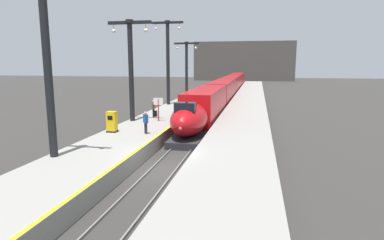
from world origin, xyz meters
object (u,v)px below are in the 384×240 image
object	(u,v)px
station_column_near	(46,46)
station_column_far	(168,56)
passenger_mid_platform	(189,99)
departure_info_board	(158,105)
highspeed_train_main	(228,87)
passenger_far_waiting	(146,121)
ticket_machine_yellow	(112,123)
rolling_suitcase	(155,114)
station_column_distant	(187,63)
passenger_near_edge	(153,107)
station_column_mid	(131,61)

from	to	relation	value
station_column_near	station_column_far	xyz separation A→B (m)	(0.00, 24.27, 0.03)
passenger_mid_platform	departure_info_board	xyz separation A→B (m)	(-0.65, -10.22, 0.52)
highspeed_train_main	station_column_near	world-z (taller)	station_column_near
station_column_far	departure_info_board	bearing A→B (deg)	-78.71
passenger_far_waiting	ticket_machine_yellow	world-z (taller)	passenger_far_waiting
station_column_near	passenger_far_waiting	world-z (taller)	station_column_near
rolling_suitcase	departure_info_board	xyz separation A→B (m)	(1.06, -2.24, 1.20)
station_column_near	highspeed_train_main	bearing A→B (deg)	82.17
station_column_distant	rolling_suitcase	size ratio (longest dim) A/B	8.73
station_column_near	station_column_distant	size ratio (longest dim) A/B	1.21
station_column_distant	departure_info_board	world-z (taller)	station_column_distant
station_column_near	passenger_near_edge	xyz separation A→B (m)	(1.27, 14.24, -5.17)
station_column_distant	passenger_mid_platform	bearing A→B (deg)	-76.58
station_column_mid	station_column_near	bearing A→B (deg)	-90.00
station_column_far	station_column_distant	bearing A→B (deg)	90.00
station_column_near	passenger_far_waiting	size ratio (longest dim) A/B	6.15
departure_info_board	station_column_far	bearing A→B (deg)	101.29
highspeed_train_main	station_column_distant	size ratio (longest dim) A/B	8.75
highspeed_train_main	rolling_suitcase	distance (m)	28.74
station_column_mid	passenger_far_waiting	size ratio (longest dim) A/B	5.32
highspeed_train_main	passenger_mid_platform	world-z (taller)	highspeed_train_main
highspeed_train_main	station_column_far	size ratio (longest dim) A/B	7.18
station_column_near	station_column_far	world-z (taller)	station_column_far
highspeed_train_main	station_column_mid	bearing A→B (deg)	-100.78
passenger_near_edge	passenger_far_waiting	size ratio (longest dim) A/B	1.00
station_column_near	rolling_suitcase	xyz separation A→B (m)	(1.34, 14.52, -5.86)
highspeed_train_main	passenger_near_edge	distance (m)	29.01
highspeed_train_main	station_column_mid	xyz separation A→B (m)	(-5.90, -30.98, 4.50)
station_column_far	ticket_machine_yellow	size ratio (longest dim) A/B	6.53
highspeed_train_main	departure_info_board	bearing A→B (deg)	-96.53
passenger_near_edge	passenger_far_waiting	xyz separation A→B (m)	(1.83, -7.46, 0.00)
passenger_mid_platform	rolling_suitcase	bearing A→B (deg)	-102.04
highspeed_train_main	station_column_mid	distance (m)	31.86
highspeed_train_main	passenger_far_waiting	world-z (taller)	highspeed_train_main
station_column_mid	passenger_near_edge	world-z (taller)	station_column_mid
station_column_far	departure_info_board	world-z (taller)	station_column_far
station_column_far	rolling_suitcase	distance (m)	11.47
passenger_far_waiting	departure_info_board	world-z (taller)	departure_info_board
station_column_mid	passenger_far_waiting	world-z (taller)	station_column_mid
station_column_mid	passenger_near_edge	bearing A→B (deg)	61.52
station_column_near	station_column_distant	distance (m)	35.26
station_column_near	ticket_machine_yellow	world-z (taller)	station_column_near
station_column_distant	rolling_suitcase	distance (m)	21.34
ticket_machine_yellow	departure_info_board	size ratio (longest dim) A/B	0.75
highspeed_train_main	station_column_far	bearing A→B (deg)	-107.59
highspeed_train_main	station_column_distant	distance (m)	10.55
station_column_far	passenger_mid_platform	distance (m)	6.28
station_column_mid	highspeed_train_main	bearing A→B (deg)	79.22
station_column_far	passenger_mid_platform	bearing A→B (deg)	-30.26
station_column_distant	ticket_machine_yellow	bearing A→B (deg)	-89.29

